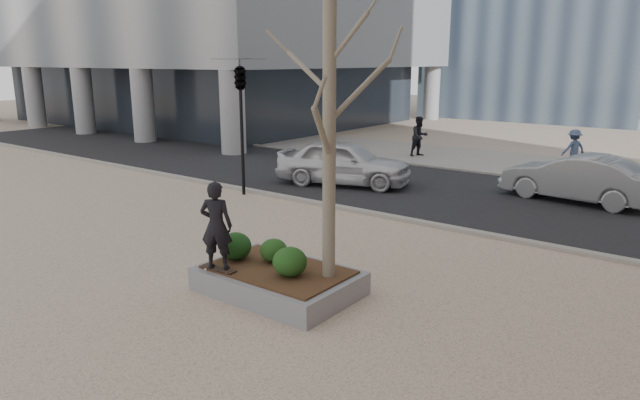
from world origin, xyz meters
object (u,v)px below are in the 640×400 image
Objects in this scene: skateboard at (218,270)px; police_car at (344,162)px; skateboarder at (216,225)px; planter at (279,281)px.

police_car reaches higher than skateboard.
police_car is (-3.79, 9.66, -0.54)m from skateboarder.
planter is 10.07m from police_car.
skateboarder is at bearing -139.22° from planter.
planter is at bearing 35.21° from skateboard.
skateboarder is at bearing -176.71° from police_car.
skateboard is 0.90m from skateboarder.
skateboard is at bearing 180.00° from skateboarder.
skateboard is 10.39m from police_car.
skateboarder reaches higher than skateboard.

